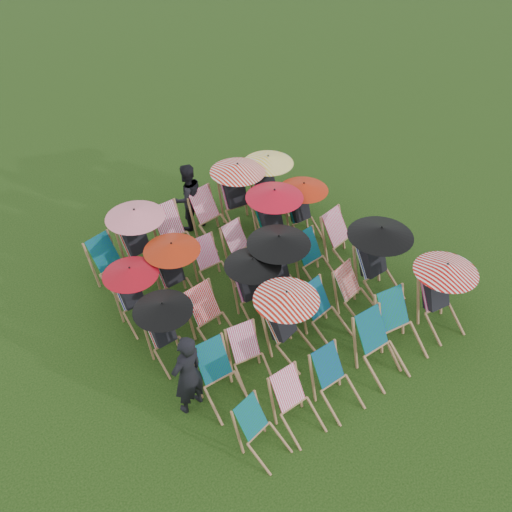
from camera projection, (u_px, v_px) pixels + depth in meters
ground at (267, 305)px, 10.78m from camera, size 100.00×100.00×0.00m
deckchair_0 at (262, 432)px, 8.22m from camera, size 0.66×0.84×0.82m
deckchair_1 at (298, 405)px, 8.53m from camera, size 0.61×0.83×0.88m
deckchair_2 at (337, 382)px, 8.85m from camera, size 0.62×0.85×0.90m
deckchair_3 at (382, 348)px, 9.32m from camera, size 0.71×0.96×1.00m
deckchair_4 at (401, 327)px, 9.68m from camera, size 0.82×1.03×1.01m
deckchair_5 at (442, 295)px, 9.99m from camera, size 1.11×1.19×1.32m
deckchair_6 at (222, 379)px, 8.87m from camera, size 0.70×0.93×0.96m
deckchair_7 at (250, 358)px, 9.24m from camera, size 0.72×0.89×0.87m
deckchair_8 at (289, 323)px, 9.49m from camera, size 1.10×1.20×1.31m
deckchair_9 at (326, 313)px, 9.98m from camera, size 0.71×0.92×0.93m
deckchair_10 at (357, 293)px, 10.38m from camera, size 0.71×0.90×0.89m
deckchair_11 at (379, 260)px, 10.62m from camera, size 1.21×1.26×1.44m
deckchair_12 at (166, 331)px, 9.44m from camera, size 0.99×1.03×1.18m
deckchair_13 at (213, 318)px, 9.86m from camera, size 0.68×0.92×0.95m
deckchair_14 at (254, 286)px, 10.24m from camera, size 1.02×1.08×1.21m
deckchair_15 at (280, 268)px, 10.50m from camera, size 1.17×1.23×1.39m
deckchair_16 at (316, 260)px, 11.09m from camera, size 0.65×0.88×0.93m
deckchair_17 at (346, 240)px, 11.49m from camera, size 0.80×1.02×1.01m
deckchair_18 at (134, 295)px, 10.11m from camera, size 0.99×1.03×1.17m
deckchair_19 at (175, 271)px, 10.54m from camera, size 1.04×1.08×1.24m
deckchair_20 at (212, 265)px, 11.01m from camera, size 0.61×0.83×0.88m
deckchair_21 at (243, 248)px, 11.40m from camera, size 0.66×0.86×0.87m
deckchair_22 at (275, 220)px, 11.63m from camera, size 1.17×1.22×1.39m
deckchair_23 at (304, 209)px, 12.07m from camera, size 1.04×1.09×1.23m
deckchair_24 at (113, 265)px, 10.94m from camera, size 0.79×0.98×0.96m
deckchair_25 at (139, 240)px, 11.15m from camera, size 1.15×1.21×1.37m
deckchair_26 at (176, 235)px, 11.61m from camera, size 0.69×0.96×1.03m
deckchair_27 at (213, 217)px, 12.08m from camera, size 0.75×0.99×1.02m
deckchair_28 at (238, 194)px, 12.34m from camera, size 1.19×1.27×1.42m
deckchair_29 at (269, 183)px, 12.75m from camera, size 1.12×1.19×1.33m
person_left at (188, 374)px, 8.56m from camera, size 0.62×0.47×1.56m
person_rear at (187, 198)px, 12.18m from camera, size 0.76×0.59×1.55m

